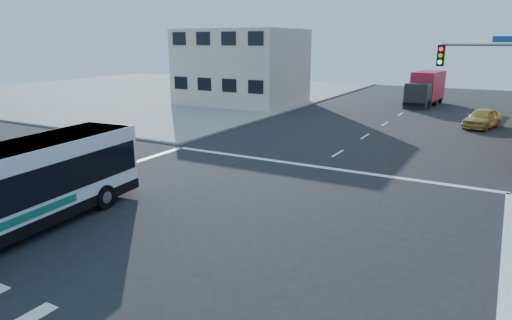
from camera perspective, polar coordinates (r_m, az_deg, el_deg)
The scene contains 5 objects.
ground at distance 17.52m, azimuth -4.10°, elevation -8.11°, with size 120.00×120.00×0.00m, color black.
sidewalk_nw at distance 65.75m, azimuth -13.18°, elevation 8.44°, with size 50.00×50.00×0.15m, color gray.
building_west at distance 50.69m, azimuth -1.79°, elevation 11.53°, with size 12.06×10.06×8.00m.
box_truck at distance 52.81m, azimuth 20.41°, elevation 8.28°, with size 3.00×8.11×3.57m.
parked_car at distance 40.93m, azimuth 26.45°, elevation 4.73°, with size 1.86×4.63×1.58m, color tan.
Camera 1 is at (8.91, -13.48, 6.77)m, focal length 32.00 mm.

